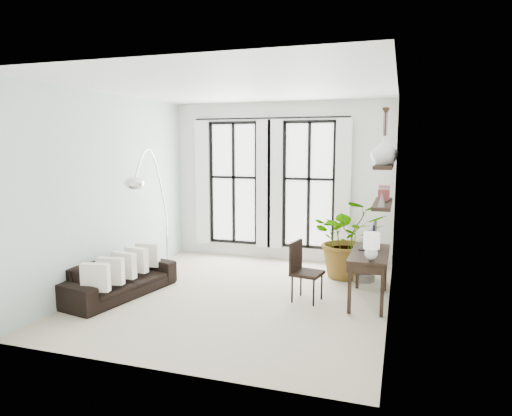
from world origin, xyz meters
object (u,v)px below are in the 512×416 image
at_px(plant, 349,238).
at_px(desk, 369,256).
at_px(desk_chair, 302,267).
at_px(arc_lamp, 151,178).
at_px(buddha, 363,262).
at_px(sofa, 119,278).

relative_size(plant, desk, 1.10).
height_order(desk, desk_chair, desk).
relative_size(desk, arc_lamp, 0.56).
relative_size(plant, arc_lamp, 0.62).
xyz_separation_m(arc_lamp, buddha, (3.47, 1.10, -1.47)).
relative_size(plant, buddha, 1.86).
bearing_deg(sofa, plant, -46.03).
distance_m(sofa, desk, 3.87).
height_order(sofa, arc_lamp, arc_lamp).
xyz_separation_m(desk_chair, buddha, (0.80, 1.32, -0.19)).
height_order(sofa, plant, plant).
distance_m(sofa, desk_chair, 2.87).
xyz_separation_m(plant, desk_chair, (-0.53, -1.45, -0.19)).
bearing_deg(buddha, desk, -81.41).
bearing_deg(buddha, sofa, -150.96).
relative_size(sofa, plant, 1.35).
relative_size(desk_chair, buddha, 1.18).
bearing_deg(buddha, plant, 154.09).
xyz_separation_m(plant, buddha, (0.27, -0.13, -0.39)).
height_order(plant, buddha, plant).
bearing_deg(desk_chair, desk, 20.60).
distance_m(sofa, plant, 3.95).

